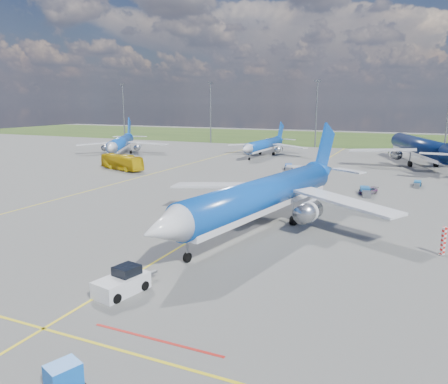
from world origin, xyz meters
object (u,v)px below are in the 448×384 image
at_px(main_airliner, 263,226).
at_px(service_car_a, 226,185).
at_px(pushback_tug, 123,282).
at_px(bg_jet_nnw, 264,156).
at_px(warning_post, 443,241).
at_px(baggage_tug_e, 417,184).
at_px(bg_jet_nw, 122,155).
at_px(baggage_tug_w, 365,192).
at_px(service_car_c, 368,191).
at_px(baggage_tug_c, 288,167).
at_px(service_car_b, 263,189).
at_px(uld_container, 63,376).
at_px(apron_bus, 122,162).
at_px(bg_jet_n, 418,165).

height_order(main_airliner, service_car_a, main_airliner).
bearing_deg(main_airliner, service_car_a, 135.17).
bearing_deg(pushback_tug, bg_jet_nnw, 113.42).
height_order(warning_post, baggage_tug_e, warning_post).
relative_size(bg_jet_nw, baggage_tug_w, 7.15).
xyz_separation_m(service_car_c, baggage_tug_c, (-19.85, 20.51, 0.01)).
xyz_separation_m(warning_post, service_car_a, (-34.52, 22.88, -0.93)).
bearing_deg(baggage_tug_e, bg_jet_nw, 170.16).
distance_m(bg_jet_nnw, service_car_b, 53.05).
relative_size(uld_container, service_car_a, 0.52).
bearing_deg(main_airliner, bg_jet_nw, 149.66).
relative_size(warning_post, baggage_tug_w, 0.56).
relative_size(bg_jet_nw, main_airliner, 0.84).
bearing_deg(service_car_c, main_airliner, -78.37).
relative_size(bg_jet_nw, service_car_b, 9.14).
bearing_deg(bg_jet_nnw, service_car_c, -50.91).
bearing_deg(baggage_tug_e, bg_jet_nnw, 143.80).
bearing_deg(apron_bus, pushback_tug, -124.75).
relative_size(apron_bus, service_car_a, 3.82).
distance_m(bg_jet_n, baggage_tug_w, 43.42).
xyz_separation_m(main_airliner, service_car_b, (-6.97, 19.88, 0.58)).
xyz_separation_m(service_car_a, baggage_tug_c, (4.22, 26.05, 0.00)).
height_order(uld_container, baggage_tug_e, uld_container).
distance_m(bg_jet_nw, pushback_tug, 97.62).
bearing_deg(warning_post, bg_jet_nnw, 121.46).
bearing_deg(baggage_tug_e, service_car_c, -122.50).
xyz_separation_m(bg_jet_n, uld_container, (-17.03, -102.58, 0.70)).
xyz_separation_m(uld_container, service_car_a, (-14.54, 55.14, -0.13)).
distance_m(main_airliner, baggage_tug_e, 40.78).
distance_m(bg_jet_nnw, bg_jet_n, 41.45).
xyz_separation_m(bg_jet_nnw, service_car_b, (17.08, -50.22, 0.58)).
bearing_deg(pushback_tug, warning_post, 51.75).
xyz_separation_m(main_airliner, service_car_c, (9.86, 26.03, 0.56)).
bearing_deg(pushback_tug, service_car_a, 114.27).
relative_size(baggage_tug_w, baggage_tug_c, 0.95).
relative_size(bg_jet_nw, service_car_c, 9.89).
distance_m(warning_post, bg_jet_nw, 101.14).
height_order(uld_container, service_car_a, uld_container).
relative_size(warning_post, uld_container, 1.71).
distance_m(warning_post, main_airliner, 20.50).
xyz_separation_m(warning_post, baggage_tug_c, (-30.30, 48.93, -0.92)).
distance_m(bg_jet_nnw, apron_bus, 44.62).
xyz_separation_m(bg_jet_nnw, baggage_tug_w, (33.58, -44.88, 0.55)).
bearing_deg(pushback_tug, service_car_b, 105.03).
distance_m(baggage_tug_c, baggage_tug_e, 29.10).
bearing_deg(main_airliner, baggage_tug_w, 79.71).
bearing_deg(baggage_tug_c, pushback_tug, -100.41).
xyz_separation_m(warning_post, main_airliner, (-20.31, 2.39, -1.50)).
bearing_deg(warning_post, bg_jet_n, 92.41).
xyz_separation_m(pushback_tug, baggage_tug_c, (-5.73, 69.77, -0.29)).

